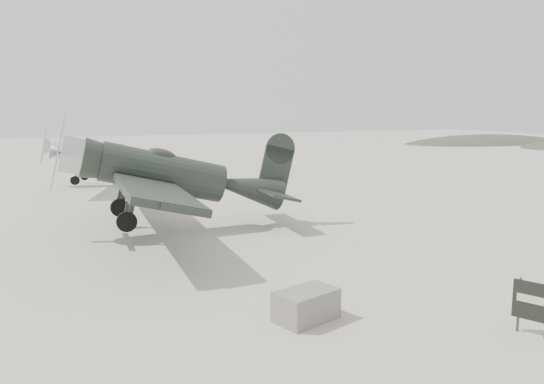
{
  "coord_description": "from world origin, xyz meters",
  "views": [
    {
      "loc": [
        -7.9,
        -16.31,
        4.79
      ],
      "look_at": [
        0.49,
        2.71,
        1.5
      ],
      "focal_mm": 35.0,
      "sensor_mm": 36.0,
      "label": 1
    }
  ],
  "objects_px": {
    "lowwing_monoplane": "(174,176)",
    "sign_board": "(533,303)",
    "highwing_monoplane": "(102,155)",
    "equipment_block": "(306,305)"
  },
  "relations": [
    {
      "from": "highwing_monoplane",
      "to": "lowwing_monoplane",
      "type": "bearing_deg",
      "value": -66.25
    },
    {
      "from": "highwing_monoplane",
      "to": "sign_board",
      "type": "xyz_separation_m",
      "value": [
        5.8,
        -26.75,
        -1.22
      ]
    },
    {
      "from": "lowwing_monoplane",
      "to": "equipment_block",
      "type": "distance_m",
      "value": 10.14
    },
    {
      "from": "lowwing_monoplane",
      "to": "sign_board",
      "type": "relative_size",
      "value": 10.67
    },
    {
      "from": "sign_board",
      "to": "equipment_block",
      "type": "bearing_deg",
      "value": 122.01
    },
    {
      "from": "highwing_monoplane",
      "to": "equipment_block",
      "type": "height_order",
      "value": "highwing_monoplane"
    },
    {
      "from": "highwing_monoplane",
      "to": "equipment_block",
      "type": "xyz_separation_m",
      "value": [
        1.77,
        -24.09,
        -1.59
      ]
    },
    {
      "from": "lowwing_monoplane",
      "to": "highwing_monoplane",
      "type": "relative_size",
      "value": 1.19
    },
    {
      "from": "lowwing_monoplane",
      "to": "sign_board",
      "type": "height_order",
      "value": "lowwing_monoplane"
    },
    {
      "from": "highwing_monoplane",
      "to": "equipment_block",
      "type": "relative_size",
      "value": 7.71
    }
  ]
}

